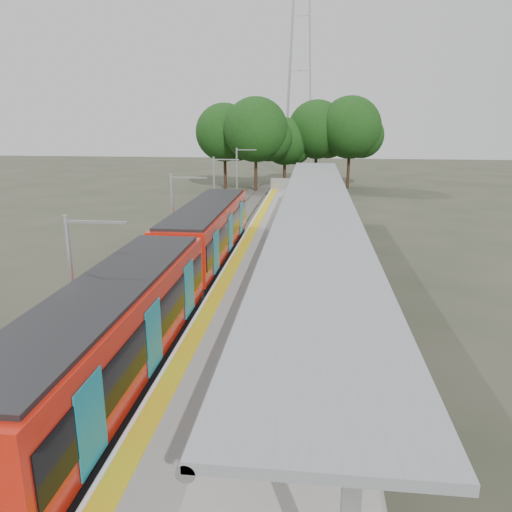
{
  "coord_description": "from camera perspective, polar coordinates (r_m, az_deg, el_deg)",
  "views": [
    {
      "loc": [
        1.37,
        -7.58,
        8.35
      ],
      "look_at": [
        -1.06,
        13.98,
        2.3
      ],
      "focal_mm": 35.0,
      "sensor_mm": 36.0,
      "label": 1
    }
  ],
  "objects": [
    {
      "name": "train",
      "position": [
        21.89,
        -9.4,
        -1.36
      ],
      "size": [
        2.74,
        27.6,
        3.62
      ],
      "color": "black",
      "rests_on": "ground"
    },
    {
      "name": "tactile_strip",
      "position": [
        28.81,
        -1.6,
        0.81
      ],
      "size": [
        0.6,
        50.0,
        0.02
      ],
      "primitive_type": "cube",
      "color": "gold",
      "rests_on": "platform"
    },
    {
      "name": "bench_far",
      "position": [
        33.49,
        8.11,
        3.63
      ],
      "size": [
        0.75,
        1.48,
        0.97
      ],
      "rotation": [
        0.0,
        0.0,
        0.23
      ],
      "color": "#0E1C4A",
      "rests_on": "platform"
    },
    {
      "name": "canopy",
      "position": [
        24.13,
        6.94,
        5.56
      ],
      "size": [
        3.27,
        38.0,
        3.66
      ],
      "color": "#9EA0A5",
      "rests_on": "platform"
    },
    {
      "name": "litter_bin",
      "position": [
        25.17,
        6.72,
        -0.46
      ],
      "size": [
        0.56,
        0.56,
        0.89
      ],
      "primitive_type": "cylinder",
      "rotation": [
        0.0,
        0.0,
        0.36
      ],
      "color": "#9EA0A5",
      "rests_on": "platform"
    },
    {
      "name": "info_pillar_near",
      "position": [
        16.61,
        4.18,
        -7.52
      ],
      "size": [
        0.44,
        0.44,
        1.95
      ],
      "rotation": [
        0.0,
        0.0,
        -0.18
      ],
      "color": "beige",
      "rests_on": "platform"
    },
    {
      "name": "catenary_masts",
      "position": [
        28.17,
        -9.33,
        4.24
      ],
      "size": [
        2.08,
        48.16,
        5.4
      ],
      "color": "#9EA0A5",
      "rests_on": "ground"
    },
    {
      "name": "trackbed",
      "position": [
        29.38,
        -5.35,
        -0.76
      ],
      "size": [
        3.0,
        70.0,
        0.24
      ],
      "primitive_type": "cube",
      "color": "#59544C",
      "rests_on": "ground"
    },
    {
      "name": "info_pillar_far",
      "position": [
        24.59,
        5.07,
        -0.23
      ],
      "size": [
        0.35,
        0.35,
        1.57
      ],
      "rotation": [
        0.0,
        0.0,
        -0.21
      ],
      "color": "beige",
      "rests_on": "platform"
    },
    {
      "name": "end_fence",
      "position": [
        52.98,
        4.95,
        8.2
      ],
      "size": [
        6.0,
        0.1,
        1.2
      ],
      "primitive_type": "cube",
      "color": "#9EA0A5",
      "rests_on": "platform"
    },
    {
      "name": "tree_cluster",
      "position": [
        60.28,
        3.94,
        14.06
      ],
      "size": [
        21.69,
        13.03,
        10.83
      ],
      "color": "#382316",
      "rests_on": "ground"
    },
    {
      "name": "bench_mid",
      "position": [
        23.5,
        8.47,
        -1.58
      ],
      "size": [
        0.47,
        1.37,
        0.92
      ],
      "rotation": [
        0.0,
        0.0,
        -0.04
      ],
      "color": "#0E1C4A",
      "rests_on": "platform"
    },
    {
      "name": "bench_near",
      "position": [
        12.09,
        8.39,
        -19.16
      ],
      "size": [
        0.64,
        1.42,
        0.94
      ],
      "rotation": [
        0.0,
        0.0,
        0.17
      ],
      "color": "#0E1C4A",
      "rests_on": "platform"
    },
    {
      "name": "platform",
      "position": [
        28.71,
        3.46,
        -0.32
      ],
      "size": [
        6.0,
        50.0,
        1.0
      ],
      "primitive_type": "cube",
      "color": "gray",
      "rests_on": "ground"
    },
    {
      "name": "pylon",
      "position": [
        81.32,
        5.12,
        23.04
      ],
      "size": [
        8.0,
        4.0,
        38.0
      ],
      "primitive_type": null,
      "color": "#9EA0A5",
      "rests_on": "ground"
    }
  ]
}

